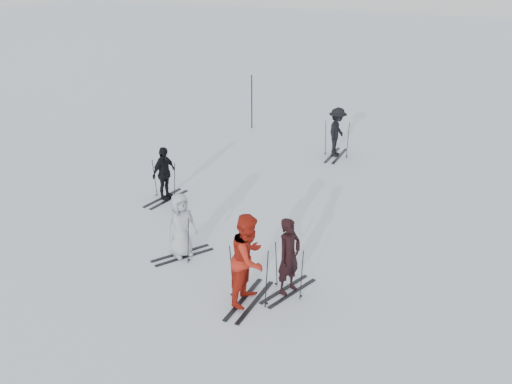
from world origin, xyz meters
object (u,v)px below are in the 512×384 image
skier_uphill_left (164,174)px  skier_uphill_far (337,133)px  skier_near_dark (289,257)px  piste_marker (252,102)px  skier_grey (181,226)px  skier_red (249,260)px

skier_uphill_left → skier_uphill_far: bearing=-22.8°
skier_uphill_far → skier_near_dark: bearing=-170.6°
skier_near_dark → piste_marker: size_ratio=0.77×
skier_near_dark → skier_uphill_left: skier_near_dark is taller
skier_grey → skier_uphill_left: (-2.30, 2.62, 0.00)m
skier_red → skier_uphill_far: 9.59m
skier_near_dark → skier_red: 0.91m
skier_red → skier_uphill_left: bearing=49.8°
piste_marker → skier_uphill_left: bearing=-82.1°
skier_red → skier_near_dark: bearing=-42.2°
skier_near_dark → skier_uphill_left: bearing=77.1°
skier_uphill_left → piste_marker: piste_marker is taller
skier_grey → skier_uphill_far: 8.53m
skier_red → piste_marker: bearing=24.7°
skier_uphill_left → skier_grey: bearing=-133.0°
skier_red → skier_uphill_left: skier_red is taller
skier_near_dark → skier_grey: size_ratio=1.08×
skier_grey → skier_uphill_left: 3.48m
skier_grey → piste_marker: piste_marker is taller
piste_marker → skier_uphill_far: bearing=-22.8°
skier_grey → piste_marker: (-3.36, 10.26, 0.32)m
skier_near_dark → piste_marker: 12.28m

